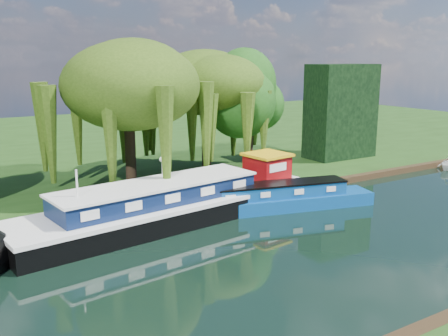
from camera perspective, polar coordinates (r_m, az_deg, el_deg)
ground at (r=23.06m, az=3.08°, el=-10.58°), size 120.00×120.00×0.00m
far_bank at (r=53.54m, az=-18.04°, el=2.50°), size 120.00×52.00×0.45m
dutch_barge at (r=28.29m, az=-5.48°, el=-4.08°), size 18.96×6.51×3.92m
narrowboat at (r=30.38m, az=6.08°, el=-3.57°), size 12.39×4.93×1.79m
willow_left at (r=32.65m, az=-10.95°, el=9.11°), size 7.75×7.75×9.29m
willow_right at (r=37.02m, az=-2.06°, el=8.61°), size 6.79×6.79×8.27m
tree_far_right at (r=38.33m, az=2.97°, el=7.88°), size 4.85×4.85×7.93m
conifer_hedge at (r=44.43m, az=13.21°, el=6.33°), size 6.00×3.00×8.00m
lamppost at (r=31.33m, az=-7.06°, el=0.26°), size 0.36×0.36×2.56m
mooring_posts at (r=29.43m, az=-7.05°, el=-3.50°), size 19.16×0.16×1.00m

